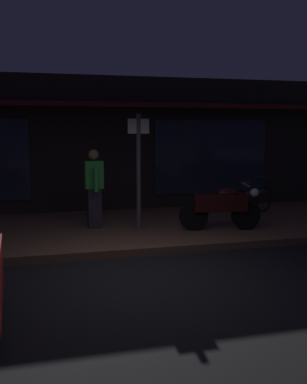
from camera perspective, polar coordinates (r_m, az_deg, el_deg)
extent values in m
plane|color=black|center=(6.92, -2.23, -10.74)|extent=(60.00, 60.00, 0.00)
cube|color=brown|center=(9.75, -6.01, -4.81)|extent=(18.00, 4.00, 0.15)
cube|color=black|center=(12.89, -8.39, 5.97)|extent=(18.00, 2.80, 3.60)
cube|color=#262838|center=(12.30, 7.41, 4.50)|extent=(3.20, 0.04, 2.00)
cube|color=#591919|center=(11.27, -7.57, 11.07)|extent=(16.20, 0.50, 0.12)
cylinder|color=black|center=(9.28, 5.19, -3.09)|extent=(0.61, 0.23, 0.60)
cylinder|color=black|center=(9.51, 11.75, -2.95)|extent=(0.61, 0.23, 0.60)
cube|color=black|center=(9.33, 8.55, -1.33)|extent=(1.13, 0.48, 0.36)
ellipsoid|color=black|center=(9.34, 9.47, -0.11)|extent=(0.48, 0.32, 0.20)
sphere|color=#F9EDB7|center=(9.48, 12.82, -0.07)|extent=(0.18, 0.18, 0.18)
cylinder|color=gray|center=(9.41, 11.69, 0.94)|extent=(0.13, 0.55, 0.03)
torus|color=black|center=(10.87, 11.02, -1.42)|extent=(0.60, 0.34, 0.66)
torus|color=black|center=(11.68, 13.95, -0.87)|extent=(0.60, 0.34, 0.66)
cube|color=#1E478C|center=(11.24, 12.58, -0.03)|extent=(0.81, 0.46, 0.06)
cube|color=brown|center=(11.01, 11.87, 1.24)|extent=(0.21, 0.16, 0.06)
cylinder|color=#1E478C|center=(11.55, 13.83, 1.88)|extent=(0.22, 0.38, 0.02)
cube|color=#28232D|center=(9.52, -7.57, -2.08)|extent=(0.29, 0.21, 0.85)
cube|color=#2D8C38|center=(9.42, -7.65, 2.21)|extent=(0.39, 0.24, 0.58)
sphere|color=#8C6647|center=(9.39, -7.70, 4.76)|extent=(0.22, 0.22, 0.22)
cylinder|color=#2D8C38|center=(9.69, -7.89, 1.94)|extent=(0.09, 0.09, 0.52)
cylinder|color=#2D8C38|center=(9.18, -7.38, 1.62)|extent=(0.09, 0.09, 0.52)
cylinder|color=#47474C|center=(9.19, -1.92, 2.51)|extent=(0.09, 0.09, 2.40)
cube|color=beige|center=(9.15, -1.95, 8.44)|extent=(0.44, 0.03, 0.30)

